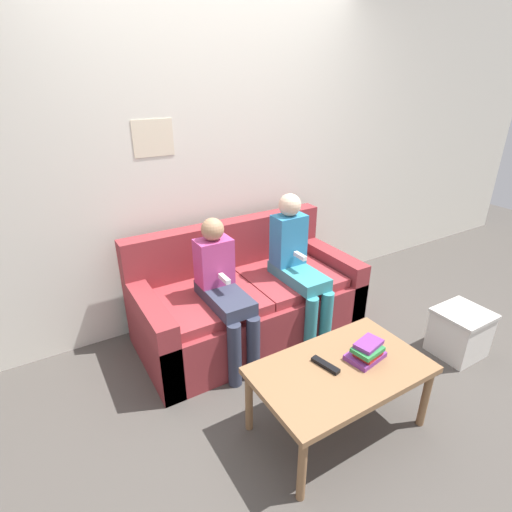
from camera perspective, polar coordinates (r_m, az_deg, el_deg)
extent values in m
plane|color=#4C4742|center=(2.90, 4.08, -15.81)|extent=(10.00, 10.00, 0.00)
cube|color=silver|center=(3.15, -6.15, 13.89)|extent=(8.00, 0.06, 2.60)
cube|color=beige|center=(2.93, -14.47, 15.98)|extent=(0.28, 0.00, 0.25)
cube|color=maroon|center=(3.11, -0.96, -8.06)|extent=(1.67, 0.81, 0.40)
cube|color=maroon|center=(3.18, -4.05, 1.17)|extent=(1.67, 0.14, 0.44)
cube|color=maroon|center=(2.83, -14.70, -10.74)|extent=(0.14, 0.81, 0.56)
cube|color=maroon|center=(3.46, 10.04, -3.30)|extent=(0.14, 0.81, 0.56)
cube|color=#A1343A|center=(2.83, -6.66, -6.28)|extent=(0.67, 0.65, 0.07)
cube|color=#A1343A|center=(3.13, 4.76, -2.98)|extent=(0.67, 0.65, 0.07)
cube|color=#8E6642|center=(2.30, 12.04, -15.65)|extent=(0.95, 0.57, 0.04)
cylinder|color=#8E6642|center=(2.12, 6.58, -28.06)|extent=(0.04, 0.04, 0.39)
cylinder|color=#8E6642|center=(2.60, 23.02, -18.19)|extent=(0.04, 0.04, 0.39)
cylinder|color=#8E6642|center=(2.39, -1.01, -20.11)|extent=(0.04, 0.04, 0.39)
cylinder|color=#8E6642|center=(2.82, 14.98, -13.00)|extent=(0.04, 0.04, 0.39)
cylinder|color=#33384C|center=(2.64, -3.07, -13.94)|extent=(0.09, 0.09, 0.47)
cylinder|color=#33384C|center=(2.70, -0.38, -13.00)|extent=(0.09, 0.09, 0.47)
cube|color=#33384C|center=(2.70, -4.51, -5.84)|extent=(0.23, 0.51, 0.09)
cube|color=#B73D7F|center=(2.72, -6.01, -0.78)|extent=(0.24, 0.16, 0.32)
sphere|color=tan|center=(2.63, -6.24, 3.81)|extent=(0.15, 0.15, 0.15)
cube|color=white|center=(2.63, -4.54, -3.25)|extent=(0.03, 0.12, 0.03)
cylinder|color=teal|center=(2.92, 7.81, -9.94)|extent=(0.09, 0.09, 0.47)
cylinder|color=teal|center=(3.00, 9.94, -9.10)|extent=(0.09, 0.09, 0.47)
cube|color=teal|center=(2.99, 6.10, -2.74)|extent=(0.23, 0.51, 0.09)
cube|color=teal|center=(2.99, 4.67, 2.36)|extent=(0.24, 0.16, 0.38)
sphere|color=beige|center=(2.90, 4.85, 7.29)|extent=(0.17, 0.17, 0.17)
cube|color=white|center=(2.91, 6.32, 0.00)|extent=(0.03, 0.12, 0.03)
cube|color=black|center=(2.27, 9.89, -15.09)|extent=(0.08, 0.17, 0.02)
cube|color=#7A3389|center=(2.38, 15.31, -13.60)|extent=(0.23, 0.18, 0.03)
cube|color=red|center=(2.35, 15.73, -13.18)|extent=(0.16, 0.14, 0.03)
cube|color=#2D8442|center=(2.33, 15.66, -12.74)|extent=(0.18, 0.15, 0.02)
cube|color=#7A3389|center=(2.33, 15.79, -11.97)|extent=(0.18, 0.14, 0.02)
cube|color=silver|center=(3.29, 27.03, -9.88)|extent=(0.33, 0.31, 0.32)
cube|color=beige|center=(3.20, 27.63, -7.28)|extent=(0.35, 0.33, 0.02)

